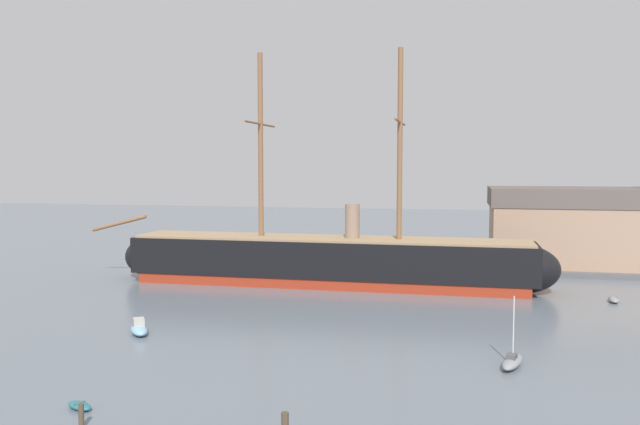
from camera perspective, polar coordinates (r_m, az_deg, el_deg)
tall_ship at (r=84.97m, az=0.75°, el=-4.25°), size 63.34×12.75×30.50m
dinghy_foreground_left at (r=46.52m, az=-20.47°, el=-15.70°), size 2.28×1.63×0.49m
motorboat_mid_left at (r=63.66m, az=-15.69°, el=-9.87°), size 3.26×3.77×1.50m
sailboat_mid_right at (r=54.21m, az=16.61°, el=-12.46°), size 2.47×4.50×5.61m
dinghy_far_right at (r=82.28m, az=24.50°, el=-7.03°), size 1.20×2.54×0.59m
motorboat_distant_centre at (r=95.50m, az=4.68°, el=-5.03°), size 1.93×3.12×1.22m
mooring_piling_nearest at (r=43.34m, az=-20.34°, el=-16.49°), size 0.34×0.34×1.53m
dockside_warehouse_right at (r=105.37m, az=25.63°, el=-1.40°), size 43.16×15.86×19.14m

